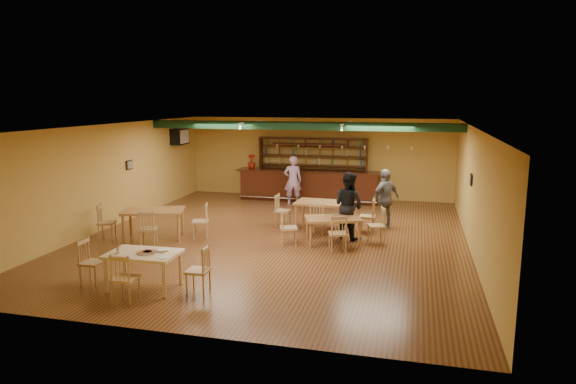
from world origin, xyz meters
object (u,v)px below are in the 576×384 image
(dining_table_c, at_px, (154,224))
(near_table, at_px, (144,271))
(patron_bar, at_px, (293,180))
(patron_right_a, at_px, (348,205))
(dining_table_b, at_px, (324,215))
(dining_table_d, at_px, (333,231))
(bar_counter, at_px, (309,186))

(dining_table_c, distance_m, near_table, 3.79)
(patron_bar, bearing_deg, patron_right_a, 104.13)
(dining_table_b, bearing_deg, dining_table_c, -150.85)
(patron_right_a, bearing_deg, dining_table_c, 47.64)
(patron_bar, relative_size, patron_right_a, 0.97)
(dining_table_d, distance_m, near_table, 5.11)
(dining_table_b, height_order, dining_table_c, dining_table_b)
(patron_bar, bearing_deg, near_table, 65.72)
(bar_counter, distance_m, patron_bar, 0.97)
(dining_table_c, height_order, dining_table_d, dining_table_c)
(dining_table_d, xyz_separation_m, patron_right_a, (0.30, 0.67, 0.55))
(dining_table_d, bearing_deg, dining_table_c, 168.48)
(dining_table_b, relative_size, near_table, 1.16)
(dining_table_b, distance_m, patron_right_a, 1.24)
(bar_counter, relative_size, patron_bar, 3.06)
(dining_table_c, bearing_deg, dining_table_b, 8.56)
(dining_table_b, relative_size, patron_bar, 0.92)
(bar_counter, bearing_deg, patron_bar, -116.66)
(dining_table_c, height_order, patron_right_a, patron_right_a)
(bar_counter, distance_m, near_table, 9.58)
(dining_table_b, height_order, dining_table_d, dining_table_b)
(dining_table_d, distance_m, patron_right_a, 0.91)
(near_table, bearing_deg, patron_bar, 82.14)
(near_table, bearing_deg, patron_right_a, 52.43)
(dining_table_b, bearing_deg, patron_right_a, -42.21)
(dining_table_d, bearing_deg, dining_table_b, 89.46)
(bar_counter, bearing_deg, dining_table_d, -72.02)
(dining_table_b, xyz_separation_m, dining_table_d, (0.50, -1.47, -0.05))
(near_table, bearing_deg, dining_table_b, 62.97)
(dining_table_c, xyz_separation_m, dining_table_d, (4.75, 0.64, -0.05))
(near_table, relative_size, patron_right_a, 0.77)
(dining_table_d, xyz_separation_m, patron_bar, (-2.17, 4.60, 0.52))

